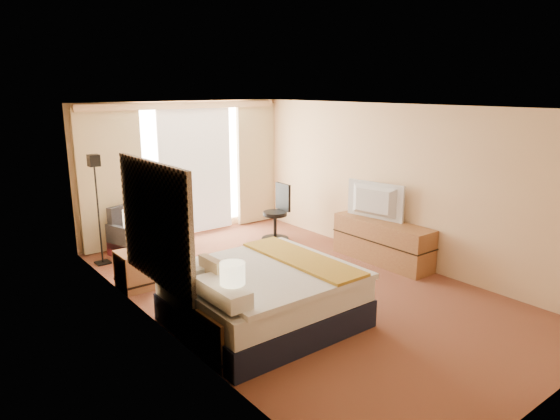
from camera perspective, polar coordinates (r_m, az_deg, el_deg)
floor at (r=7.39m, az=2.05°, el=-8.85°), size 4.20×7.00×0.02m
ceiling at (r=6.82m, az=2.24°, el=11.73°), size 4.20×7.00×0.02m
wall_back at (r=9.88m, az=-11.06°, el=4.58°), size 4.20×0.02×2.60m
wall_front at (r=4.96m, az=29.25°, el=-6.24°), size 4.20×0.02×2.60m
wall_left at (r=5.90m, az=-13.68°, el=-1.80°), size 0.02×7.00×2.60m
wall_right at (r=8.47m, az=13.10°, el=2.94°), size 0.02×7.00×2.60m
headboard at (r=6.10m, az=-14.11°, el=-1.52°), size 0.06×1.85×1.50m
nightstand_left at (r=5.51m, az=-6.12°, el=-14.14°), size 0.45×0.52×0.55m
nightstand_right at (r=7.58m, az=-16.24°, el=-6.61°), size 0.45×0.52×0.55m
media_dresser at (r=8.50m, az=11.60°, el=-3.56°), size 0.50×1.80×0.70m
window at (r=9.96m, az=-9.70°, el=4.83°), size 2.30×0.02×2.30m
curtains at (r=9.76m, az=-10.80°, el=5.12°), size 4.12×0.19×2.56m
bed at (r=6.22m, az=-1.99°, el=-9.73°), size 2.06×1.88×1.00m
loveseat at (r=9.30m, az=-14.73°, el=-2.67°), size 1.50×1.08×0.84m
floor_lamp at (r=8.53m, az=-20.27°, el=2.41°), size 0.23×0.23×1.82m
desk_chair at (r=9.53m, az=-0.29°, el=-0.56°), size 0.52×0.52×1.07m
lamp_left at (r=5.20m, az=-5.45°, el=-7.34°), size 0.26×0.26×0.55m
lamp_right at (r=7.45m, az=-16.43°, el=-0.99°), size 0.29×0.29×0.60m
tissue_box at (r=5.44m, az=-5.89°, el=-10.60°), size 0.13×0.13×0.11m
telephone at (r=7.63m, az=-15.98°, el=-4.02°), size 0.20×0.18×0.06m
television at (r=8.43m, az=10.44°, el=0.99°), size 0.31×1.08×0.61m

